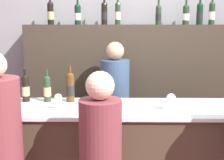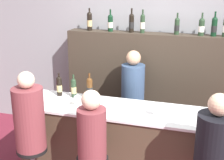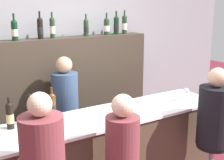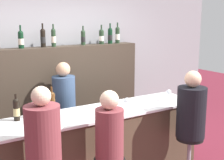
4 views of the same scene
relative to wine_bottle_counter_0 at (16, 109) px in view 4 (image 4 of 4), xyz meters
The scene contains 22 objects.
wall_back 1.60m from the wine_bottle_counter_0, 51.01° to the left, with size 6.40×0.05×2.60m.
bar_counter 1.20m from the wine_bottle_counter_0, 10.52° to the right, with size 2.70×0.67×1.00m.
back_bar_cabinet 1.45m from the wine_bottle_counter_0, 45.29° to the left, with size 2.53×0.28×1.70m.
wine_bottle_counter_0 is the anchor object (origin of this frame).
wine_bottle_counter_1 0.20m from the wine_bottle_counter_0, ahead, with size 0.07×0.07×0.30m.
wine_bottle_counter_2 0.42m from the wine_bottle_counter_0, ahead, with size 0.08×0.08×0.34m.
wine_bottle_backbar_1 1.29m from the wine_bottle_counter_0, 69.40° to the left, with size 0.08×0.08×0.32m.
wine_bottle_backbar_2 1.42m from the wine_bottle_counter_0, 55.18° to the left, with size 0.07×0.07×0.35m.
wine_bottle_backbar_3 1.51m from the wine_bottle_counter_0, 49.41° to the left, with size 0.07×0.07×0.33m.
wine_bottle_backbar_4 1.83m from the wine_bottle_counter_0, 36.67° to the left, with size 0.07×0.07×0.30m.
wine_bottle_backbar_5 2.09m from the wine_bottle_counter_0, 30.90° to the left, with size 0.08×0.08×0.31m.
wine_bottle_backbar_6 2.23m from the wine_bottle_counter_0, 28.59° to the left, with size 0.08×0.08×0.33m.
wine_bottle_backbar_7 2.35m from the wine_bottle_counter_0, 26.81° to the left, with size 0.07×0.07×0.34m.
wine_glass_0 0.45m from the wine_bottle_counter_0, 37.90° to the right, with size 0.07×0.07×0.14m.
wine_glass_1 1.34m from the wine_bottle_counter_0, 11.90° to the right, with size 0.08×0.08×0.14m.
wine_glass_2 2.03m from the wine_bottle_counter_0, ahead, with size 0.07×0.07×0.16m.
tasting_menu 0.92m from the wine_bottle_counter_0, 23.48° to the right, with size 0.21×0.30×0.00m.
guest_seated_left 0.79m from the wine_bottle_counter_0, 88.27° to the right, with size 0.33×0.33×0.88m.
guest_seated_middle 1.09m from the wine_bottle_counter_0, 46.67° to the right, with size 0.30×0.30×0.75m.
bar_stool_right 2.17m from the wine_bottle_counter_0, 22.10° to the right, with size 0.34×0.34×0.66m.
guest_seated_right 2.08m from the wine_bottle_counter_0, 22.10° to the right, with size 0.36×0.36×0.84m.
bartender 1.12m from the wine_bottle_counter_0, 36.36° to the left, with size 0.33×0.33×1.52m.
Camera 4 is at (-1.86, -2.90, 2.15)m, focal length 50.00 mm.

